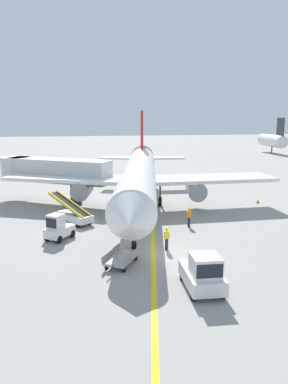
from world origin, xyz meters
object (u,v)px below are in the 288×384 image
at_px(airliner, 139,176).
at_px(safety_cone_nose_right, 151,202).
at_px(jet_bridge, 48,170).
at_px(belt_loader_forward_hold, 73,215).
at_px(ground_crew_wing_walker, 189,217).
at_px(safety_cone_nose_left, 258,201).
at_px(pushback_tug, 203,274).
at_px(baggage_cart_loaded, 121,258).
at_px(ground_crew_marshaller, 167,238).
at_px(baggage_tug_near_wing, 58,228).

distance_m(airliner, safety_cone_nose_right, 4.06).
distance_m(jet_bridge, belt_loader_forward_hold, 10.04).
bearing_deg(airliner, safety_cone_nose_right, 48.27).
height_order(ground_crew_wing_walker, safety_cone_nose_left, ground_crew_wing_walker).
bearing_deg(belt_loader_forward_hold, ground_crew_wing_walker, -16.41).
relative_size(pushback_tug, ground_crew_wing_walker, 2.17).
bearing_deg(pushback_tug, safety_cone_nose_right, 86.74).
xyz_separation_m(airliner, baggage_cart_loaded, (-3.55, -14.74, -2.95)).
bearing_deg(belt_loader_forward_hold, ground_crew_marshaller, -51.07).
bearing_deg(airliner, jet_bridge, 151.59).
bearing_deg(baggage_cart_loaded, safety_cone_nose_left, 41.82).
distance_m(belt_loader_forward_hold, baggage_cart_loaded, 11.02).
relative_size(pushback_tug, safety_cone_nose_left, 8.37).
distance_m(airliner, baggage_cart_loaded, 15.44).
bearing_deg(safety_cone_nose_left, jet_bridge, 168.27).
height_order(baggage_cart_loaded, ground_crew_wing_walker, ground_crew_wing_walker).
distance_m(jet_bridge, ground_crew_marshaller, 20.08).
xyz_separation_m(baggage_tug_near_wing, ground_crew_marshaller, (7.79, -3.69, -0.02)).
distance_m(baggage_tug_near_wing, belt_loader_forward_hold, 4.73).
bearing_deg(safety_cone_nose_right, safety_cone_nose_left, -7.36).
distance_m(ground_crew_marshaller, safety_cone_nose_right, 14.45).
xyz_separation_m(pushback_tug, ground_crew_marshaller, (-0.47, 6.76, -0.08)).
distance_m(pushback_tug, baggage_tug_near_wing, 13.32).
xyz_separation_m(baggage_cart_loaded, safety_cone_nose_right, (5.21, 16.61, -0.25)).
height_order(baggage_cart_loaded, ground_crew_marshaller, ground_crew_marshaller).
height_order(airliner, jet_bridge, airliner).
relative_size(jet_bridge, baggage_cart_loaded, 3.35).
bearing_deg(ground_crew_wing_walker, airliner, 114.52).
xyz_separation_m(baggage_tug_near_wing, safety_cone_nose_left, (21.12, 9.14, -0.71)).
bearing_deg(jet_bridge, safety_cone_nose_right, -16.20).
relative_size(airliner, baggage_cart_loaded, 9.58).
height_order(baggage_cart_loaded, safety_cone_nose_left, baggage_cart_loaded).
bearing_deg(ground_crew_marshaller, safety_cone_nose_right, 83.35).
bearing_deg(safety_cone_nose_right, belt_loader_forward_hold, -144.14).
relative_size(belt_loader_forward_hold, safety_cone_nose_right, 10.67).
bearing_deg(safety_cone_nose_left, pushback_tug, -123.30).
xyz_separation_m(belt_loader_forward_hold, safety_cone_nose_right, (8.37, 6.05, -0.56)).
distance_m(airliner, safety_cone_nose_left, 13.72).
bearing_deg(baggage_tug_near_wing, baggage_cart_loaded, -54.53).
height_order(baggage_tug_near_wing, belt_loader_forward_hold, belt_loader_forward_hold).
distance_m(safety_cone_nose_left, safety_cone_nose_right, 11.76).
relative_size(belt_loader_forward_hold, safety_cone_nose_left, 10.67).
height_order(airliner, safety_cone_nose_right, airliner).
bearing_deg(safety_cone_nose_right, pushback_tug, -93.26).
xyz_separation_m(baggage_cart_loaded, ground_crew_wing_walker, (6.79, 7.63, 0.44)).
distance_m(baggage_tug_near_wing, safety_cone_nose_right, 14.26).
bearing_deg(airliner, ground_crew_marshaller, -90.02).
height_order(belt_loader_forward_hold, baggage_cart_loaded, belt_loader_forward_hold).
distance_m(airliner, jet_bridge, 10.69).
height_order(belt_loader_forward_hold, ground_crew_wing_walker, belt_loader_forward_hold).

